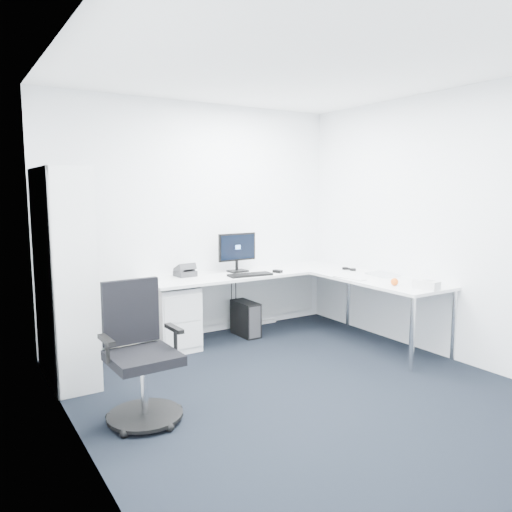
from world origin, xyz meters
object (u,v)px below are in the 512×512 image
monitor (238,252)px  bookshelf (64,276)px  laptop (383,265)px  task_chair (143,354)px  l_desk (270,309)px

monitor → bookshelf: bearing=-170.8°
laptop → task_chair: bearing=-167.2°
l_desk → monitor: 0.77m
laptop → bookshelf: bearing=171.3°
l_desk → task_chair: (-1.88, -1.15, 0.14)m
task_chair → monitor: size_ratio=2.12×
bookshelf → task_chair: 1.31m
bookshelf → monitor: bearing=11.1°
bookshelf → task_chair: bookshelf is taller
task_chair → bookshelf: bearing=101.7°
monitor → laptop: (1.27, -1.08, -0.11)m
bookshelf → laptop: 3.36m
l_desk → bookshelf: size_ratio=1.36×
task_chair → monitor: monitor is taller
bookshelf → laptop: bearing=-11.8°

